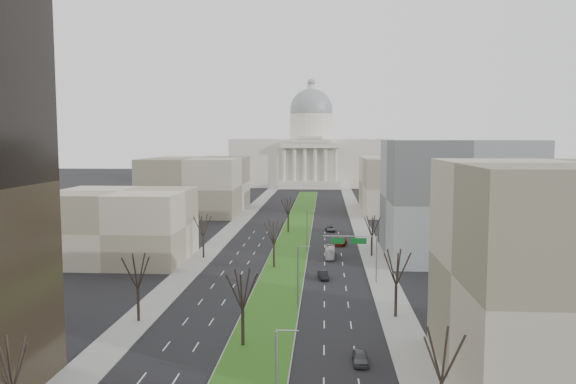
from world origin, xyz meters
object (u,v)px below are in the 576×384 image
at_px(car_black, 323,275).
at_px(car_red, 341,242).
at_px(car_grey_near, 360,357).
at_px(car_grey_far, 330,229).
at_px(box_van, 330,252).

height_order(car_black, car_red, car_red).
xyz_separation_m(car_grey_near, car_grey_far, (-2.51, 87.07, 0.00)).
height_order(car_grey_near, car_grey_far, car_grey_far).
distance_m(car_grey_near, car_red, 67.83).
relative_size(car_black, car_grey_far, 0.86).
distance_m(car_grey_near, car_black, 36.70).
distance_m(car_red, box_van, 13.75).
bearing_deg(car_grey_far, box_van, -96.32).
bearing_deg(car_black, car_red, 74.42).
bearing_deg(car_black, box_van, 77.32).
xyz_separation_m(car_grey_near, car_black, (-4.15, 36.47, 0.02)).
xyz_separation_m(car_black, box_van, (1.32, 17.86, 0.39)).
distance_m(car_black, box_van, 17.92).
relative_size(car_red, box_van, 0.72).
distance_m(car_black, car_red, 31.61).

